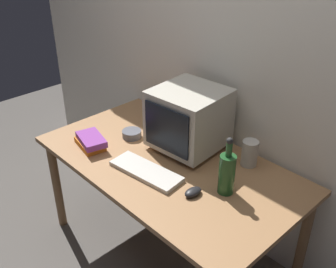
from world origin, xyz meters
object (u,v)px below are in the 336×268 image
crt_monitor (189,119)px  cd_spindle (132,134)px  keyboard (146,171)px  book_stack (91,141)px  bottle_short (157,110)px  metal_canister (250,153)px  computer_mouse (193,192)px  bottle_tall (227,172)px

crt_monitor → cd_spindle: size_ratio=3.46×
keyboard → book_stack: size_ratio=1.71×
bottle_short → book_stack: (-0.02, -0.52, -0.04)m
book_stack → metal_canister: 0.93m
crt_monitor → book_stack: crt_monitor is taller
crt_monitor → computer_mouse: crt_monitor is taller
bottle_tall → cd_spindle: bottle_tall is taller
crt_monitor → metal_canister: (0.36, 0.11, -0.12)m
bottle_tall → cd_spindle: bearing=180.0°
computer_mouse → keyboard: bearing=-167.4°
computer_mouse → bottle_short: (-0.72, 0.41, 0.05)m
crt_monitor → keyboard: crt_monitor is taller
cd_spindle → metal_canister: bearing=22.4°
computer_mouse → bottle_tall: bearing=59.1°
keyboard → bottle_short: bearing=125.4°
cd_spindle → bottle_short: bearing=102.7°
keyboard → computer_mouse: computer_mouse is taller
cd_spindle → metal_canister: metal_canister is taller
bottle_tall → metal_canister: bearing=103.4°
crt_monitor → computer_mouse: 0.49m
metal_canister → bottle_tall: bearing=-76.6°
crt_monitor → metal_canister: crt_monitor is taller
keyboard → cd_spindle: size_ratio=3.50×
computer_mouse → metal_canister: (0.03, 0.42, 0.06)m
keyboard → bottle_tall: bearing=18.2°
cd_spindle → crt_monitor: bearing=27.5°
crt_monitor → bottle_short: 0.42m
keyboard → metal_canister: bearing=47.9°
crt_monitor → cd_spindle: (-0.33, -0.17, -0.17)m
computer_mouse → bottle_tall: size_ratio=0.31×
bottle_short → cd_spindle: bearing=-77.3°
computer_mouse → bottle_short: bearing=153.9°
crt_monitor → bottle_tall: 0.47m
keyboard → bottle_short: size_ratio=2.16×
crt_monitor → bottle_tall: size_ratio=1.31×
cd_spindle → metal_canister: size_ratio=0.80×
bottle_short → metal_canister: bottle_short is taller
bottle_short → computer_mouse: bearing=-29.5°
bottle_tall → bottle_short: size_ratio=1.63×
book_stack → metal_canister: bearing=35.0°
book_stack → cd_spindle: (0.08, 0.25, -0.01)m
keyboard → bottle_short: bottle_short is taller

